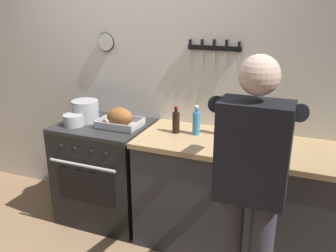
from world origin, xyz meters
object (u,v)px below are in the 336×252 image
(bottle_cooking_oil, at_px, (221,120))
(bottle_hot_sauce, at_px, (249,127))
(roasting_pan, at_px, (120,119))
(bottle_dish_soap, at_px, (196,123))
(cutting_board, at_px, (255,150))
(bottle_olive_oil, at_px, (284,125))
(bottle_soy_sauce, at_px, (176,122))
(stove, at_px, (106,171))
(person_cook, at_px, (251,182))
(stock_pot, at_px, (86,111))
(saucepan, at_px, (73,120))

(bottle_cooking_oil, bearing_deg, bottle_hot_sauce, 11.86)
(roasting_pan, xyz_separation_m, bottle_dish_soap, (0.64, 0.07, 0.02))
(roasting_pan, relative_size, cutting_board, 0.98)
(cutting_board, xyz_separation_m, bottle_olive_oil, (0.16, 0.27, 0.12))
(bottle_soy_sauce, height_order, bottle_dish_soap, bottle_dish_soap)
(stove, height_order, cutting_board, cutting_board)
(roasting_pan, xyz_separation_m, bottle_hot_sauce, (1.04, 0.19, 0.00))
(roasting_pan, relative_size, bottle_soy_sauce, 1.61)
(bottle_dish_soap, bearing_deg, bottle_olive_oil, 8.87)
(person_cook, bearing_deg, bottle_cooking_oil, 28.91)
(stock_pot, height_order, saucepan, stock_pot)
(stove, xyz_separation_m, stock_pot, (-0.18, 0.02, 0.54))
(bottle_soy_sauce, distance_m, bottle_hot_sauce, 0.57)
(bottle_hot_sauce, bearing_deg, bottle_dish_soap, -163.49)
(saucepan, xyz_separation_m, bottle_hot_sauce, (1.42, 0.30, 0.03))
(stove, bearing_deg, stock_pot, 173.99)
(person_cook, xyz_separation_m, cutting_board, (-0.07, 0.56, -0.04))
(bottle_cooking_oil, bearing_deg, stock_pot, -174.67)
(bottle_dish_soap, xyz_separation_m, bottle_hot_sauce, (0.39, 0.12, -0.02))
(stove, distance_m, bottle_cooking_oil, 1.16)
(bottle_cooking_oil, distance_m, bottle_soy_sauce, 0.36)
(bottle_cooking_oil, xyz_separation_m, bottle_soy_sauce, (-0.34, -0.10, -0.02))
(stock_pot, xyz_separation_m, bottle_cooking_oil, (1.18, 0.11, 0.02))
(person_cook, xyz_separation_m, bottle_cooking_oil, (-0.38, 0.80, 0.06))
(saucepan, height_order, bottle_olive_oil, bottle_olive_oil)
(stove, distance_m, stock_pot, 0.57)
(bottle_dish_soap, bearing_deg, bottle_hot_sauce, 16.51)
(bottle_hot_sauce, height_order, bottle_olive_oil, bottle_olive_oil)
(stove, bearing_deg, roasting_pan, -3.77)
(roasting_pan, bearing_deg, person_cook, -28.93)
(roasting_pan, bearing_deg, bottle_hot_sauce, 10.14)
(stove, bearing_deg, bottle_dish_soap, 4.01)
(stove, distance_m, bottle_olive_oil, 1.59)
(cutting_board, bearing_deg, stove, 175.15)
(person_cook, height_order, bottle_olive_oil, person_cook)
(saucepan, bearing_deg, roasting_pan, 17.25)
(roasting_pan, height_order, saucepan, roasting_pan)
(roasting_pan, distance_m, bottle_olive_oil, 1.30)
(stock_pot, distance_m, bottle_dish_soap, 1.00)
(bottle_cooking_oil, bearing_deg, stove, -172.64)
(roasting_pan, relative_size, bottle_cooking_oil, 1.27)
(bottle_soy_sauce, bearing_deg, bottle_dish_soap, 8.36)
(person_cook, xyz_separation_m, saucepan, (-1.58, 0.55, -0.00))
(stock_pot, height_order, cutting_board, stock_pot)
(bottle_cooking_oil, bearing_deg, person_cook, -64.91)
(bottle_soy_sauce, bearing_deg, bottle_cooking_oil, 15.60)
(saucepan, distance_m, cutting_board, 1.51)
(bottle_dish_soap, xyz_separation_m, bottle_olive_oil, (0.65, 0.10, 0.03))
(stove, bearing_deg, cutting_board, -4.85)
(person_cook, xyz_separation_m, bottle_dish_soap, (-0.56, 0.73, 0.05))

